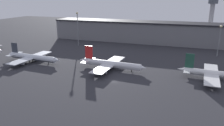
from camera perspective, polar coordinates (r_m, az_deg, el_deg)
ground at (r=112.66m, az=0.55°, el=-4.90°), size 600.00×600.00×0.00m
terminal_building at (r=208.93m, az=9.69°, el=7.98°), size 185.18×23.84×19.54m
airplane_1 at (r=154.61m, az=-20.14°, el=1.42°), size 43.16×35.42×11.74m
airplane_2 at (r=130.53m, az=-0.36°, el=-0.27°), size 43.32×37.28×13.16m
airplane_3 at (r=127.08m, az=24.93°, el=-2.54°), size 37.68×36.82×12.65m
lamp_post_0 at (r=194.04m, az=-8.97°, el=9.81°), size 1.80×1.80×29.10m
lamp_post_1 at (r=174.21m, az=26.32°, el=6.24°), size 1.80×1.80×22.61m
control_tower at (r=236.46m, az=24.52°, el=11.32°), size 9.00×9.00×41.87m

